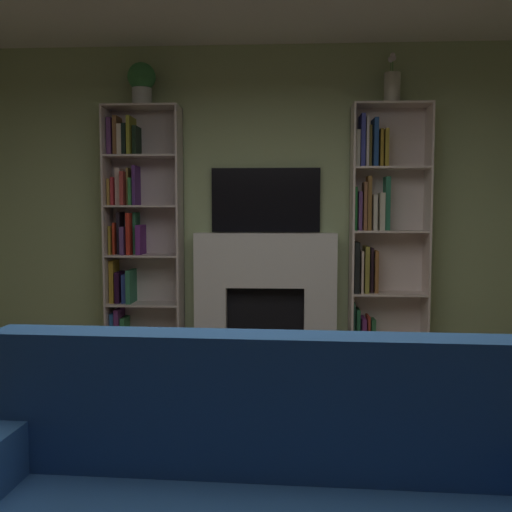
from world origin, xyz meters
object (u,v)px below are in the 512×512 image
Objects in this scene: fireplace at (265,290)px; bookshelf_left at (136,229)px; tv at (266,200)px; potted_plant at (142,82)px; bookshelf_right at (379,228)px; vase_with_flowers at (392,86)px.

fireplace is 1.35m from bookshelf_left.
bookshelf_left is at bearing -176.09° from tv.
fireplace is 0.84m from tv.
potted_plant reaches higher than tv.
bookshelf_left is 5.82× the size of potted_plant.
vase_with_flowers reaches higher than bookshelf_right.
vase_with_flowers is (1.13, -0.04, 1.85)m from fireplace.
fireplace is 0.62× the size of bookshelf_left.
potted_plant is (-1.13, -0.12, 1.08)m from tv.
tv is 1.52m from vase_with_flowers.
bookshelf_right is at bearing -4.23° from tv.
bookshelf_left is (-1.22, -0.08, -0.27)m from tv.
potted_plant is (0.09, -0.04, 1.34)m from bookshelf_left.
potted_plant is (-2.17, -0.04, 1.34)m from bookshelf_right.
potted_plant is at bearing -179.97° from vase_with_flowers.
vase_with_flowers is at bearing -24.64° from bookshelf_right.
fireplace is at bearing -90.00° from tv.
potted_plant reaches higher than bookshelf_left.
fireplace is 1.40× the size of tv.
tv reaches higher than fireplace.
bookshelf_left is at bearing 157.39° from potted_plant.
fireplace is at bearing 2.09° from potted_plant.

